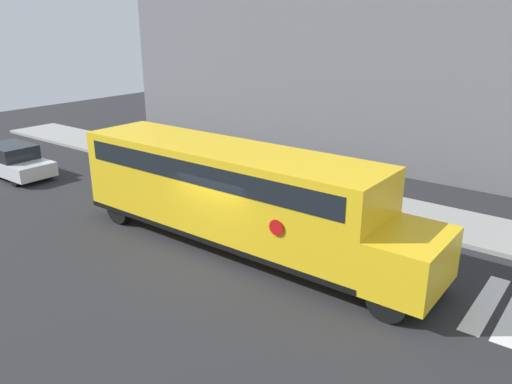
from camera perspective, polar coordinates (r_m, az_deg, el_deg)
ground_plane at (r=15.23m, az=-4.13°, el=-7.20°), size 60.00×60.00×0.00m
sidewalk_strip at (r=20.14m, az=8.16°, el=-0.44°), size 44.00×3.00×0.15m
building_backdrop at (r=24.91m, az=16.73°, el=18.33°), size 32.00×4.00×13.48m
school_bus at (r=15.23m, az=-2.48°, el=0.15°), size 11.97×2.57×3.11m
parked_car at (r=25.05m, az=-25.94°, el=3.21°), size 4.04×1.74×1.44m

